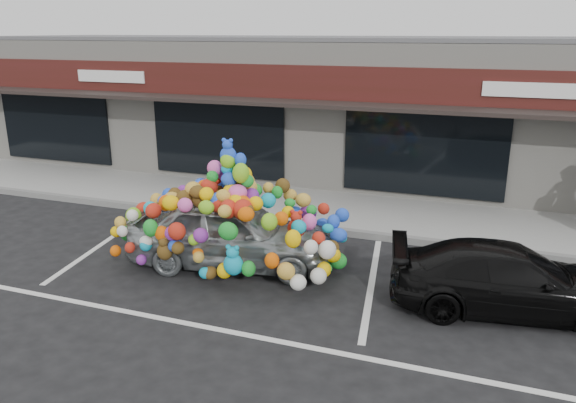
% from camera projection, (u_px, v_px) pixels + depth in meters
% --- Properties ---
extents(ground, '(90.00, 90.00, 0.00)m').
position_uv_depth(ground, '(231.00, 266.00, 11.17)').
color(ground, black).
rests_on(ground, ground).
extents(shop_building, '(24.00, 7.20, 4.31)m').
position_uv_depth(shop_building, '(342.00, 106.00, 18.11)').
color(shop_building, beige).
rests_on(shop_building, ground).
extents(sidewalk, '(26.00, 3.00, 0.15)m').
position_uv_depth(sidewalk, '(297.00, 206.00, 14.74)').
color(sidewalk, '#9C9B96').
rests_on(sidewalk, ground).
extents(kerb, '(26.00, 0.18, 0.16)m').
position_uv_depth(kerb, '(276.00, 224.00, 13.39)').
color(kerb, slate).
rests_on(kerb, ground).
extents(parking_stripe_left, '(0.73, 4.37, 0.01)m').
position_uv_depth(parking_stripe_left, '(104.00, 243.00, 12.39)').
color(parking_stripe_left, silver).
rests_on(parking_stripe_left, ground).
extents(parking_stripe_mid, '(0.73, 4.37, 0.01)m').
position_uv_depth(parking_stripe_mid, '(372.00, 283.00, 10.43)').
color(parking_stripe_mid, silver).
rests_on(parking_stripe_mid, ground).
extents(lane_line, '(14.00, 0.12, 0.01)m').
position_uv_depth(lane_line, '(285.00, 342.00, 8.44)').
color(lane_line, silver).
rests_on(lane_line, ground).
extents(toy_car, '(2.94, 4.59, 2.51)m').
position_uv_depth(toy_car, '(232.00, 225.00, 11.00)').
color(toy_car, '#A5ABB0').
rests_on(toy_car, ground).
extents(black_sedan, '(2.23, 4.10, 1.13)m').
position_uv_depth(black_sedan, '(509.00, 279.00, 9.27)').
color(black_sedan, black).
rests_on(black_sedan, ground).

